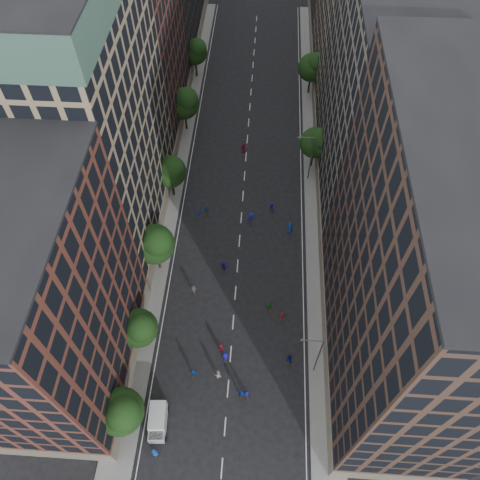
{
  "coord_description": "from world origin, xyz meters",
  "views": [
    {
      "loc": [
        2.64,
        -9.56,
        57.62
      ],
      "look_at": [
        0.16,
        30.22,
        2.0
      ],
      "focal_mm": 35.0,
      "sensor_mm": 36.0,
      "label": 1
    }
  ],
  "objects_px": {
    "cargo_van": "(158,421)",
    "skater_0": "(155,452)",
    "streetlamp_far": "(310,156)",
    "skater_1": "(247,394)",
    "skater_2": "(289,358)",
    "streetlamp_near": "(317,354)"
  },
  "relations": [
    {
      "from": "streetlamp_far",
      "to": "skater_0",
      "type": "bearing_deg",
      "value": -112.26
    },
    {
      "from": "streetlamp_near",
      "to": "cargo_van",
      "type": "height_order",
      "value": "streetlamp_near"
    },
    {
      "from": "skater_0",
      "to": "skater_1",
      "type": "xyz_separation_m",
      "value": [
        10.01,
        7.23,
        -0.04
      ]
    },
    {
      "from": "cargo_van",
      "to": "streetlamp_near",
      "type": "bearing_deg",
      "value": 18.85
    },
    {
      "from": "skater_1",
      "to": "skater_2",
      "type": "relative_size",
      "value": 0.94
    },
    {
      "from": "skater_0",
      "to": "skater_1",
      "type": "height_order",
      "value": "skater_0"
    },
    {
      "from": "skater_0",
      "to": "cargo_van",
      "type": "bearing_deg",
      "value": -99.41
    },
    {
      "from": "streetlamp_far",
      "to": "skater_2",
      "type": "xyz_separation_m",
      "value": [
        -2.92,
        -32.0,
        -4.27
      ]
    },
    {
      "from": "skater_0",
      "to": "skater_2",
      "type": "distance_m",
      "value": 19.28
    },
    {
      "from": "streetlamp_near",
      "to": "skater_1",
      "type": "distance_m",
      "value": 9.84
    },
    {
      "from": "streetlamp_far",
      "to": "cargo_van",
      "type": "relative_size",
      "value": 2.02
    },
    {
      "from": "cargo_van",
      "to": "skater_2",
      "type": "relative_size",
      "value": 2.49
    },
    {
      "from": "streetlamp_near",
      "to": "streetlamp_far",
      "type": "relative_size",
      "value": 1.0
    },
    {
      "from": "streetlamp_far",
      "to": "cargo_van",
      "type": "distance_m",
      "value": 44.73
    },
    {
      "from": "cargo_van",
      "to": "skater_0",
      "type": "relative_size",
      "value": 2.54
    },
    {
      "from": "streetlamp_near",
      "to": "cargo_van",
      "type": "xyz_separation_m",
      "value": [
        -18.18,
        -7.68,
        -3.95
      ]
    },
    {
      "from": "streetlamp_near",
      "to": "skater_0",
      "type": "height_order",
      "value": "streetlamp_near"
    },
    {
      "from": "cargo_van",
      "to": "skater_0",
      "type": "height_order",
      "value": "cargo_van"
    },
    {
      "from": "skater_0",
      "to": "streetlamp_near",
      "type": "bearing_deg",
      "value": -160.87
    },
    {
      "from": "skater_0",
      "to": "skater_2",
      "type": "height_order",
      "value": "skater_2"
    },
    {
      "from": "cargo_van",
      "to": "skater_2",
      "type": "distance_m",
      "value": 17.55
    },
    {
      "from": "skater_0",
      "to": "streetlamp_far",
      "type": "bearing_deg",
      "value": -124.54
    }
  ]
}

